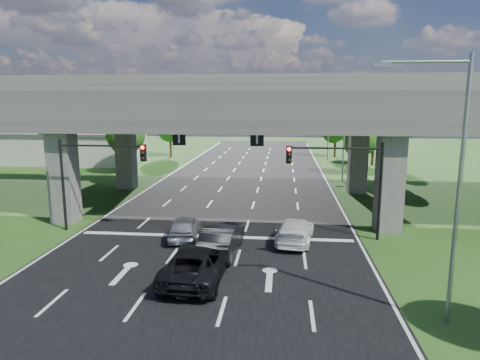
% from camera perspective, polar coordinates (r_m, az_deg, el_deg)
% --- Properties ---
extents(ground, '(160.00, 160.00, 0.00)m').
position_cam_1_polar(ground, '(23.74, -4.71, -10.19)').
color(ground, '#214616').
rests_on(ground, ground).
extents(road, '(18.00, 120.00, 0.03)m').
position_cam_1_polar(road, '(33.17, -1.58, -4.12)').
color(road, black).
rests_on(road, ground).
extents(overpass, '(80.00, 15.00, 10.00)m').
position_cam_1_polar(overpass, '(34.09, -1.21, 9.71)').
color(overpass, '#34322F').
rests_on(overpass, ground).
extents(warehouse, '(20.00, 10.00, 4.00)m').
position_cam_1_polar(warehouse, '(64.65, -22.10, 4.02)').
color(warehouse, '#9E9E99').
rests_on(warehouse, ground).
extents(signal_right, '(5.76, 0.54, 6.00)m').
position_cam_1_polar(signal_right, '(26.37, 13.74, 1.06)').
color(signal_right, black).
rests_on(signal_right, ground).
extents(signal_left, '(5.76, 0.54, 6.00)m').
position_cam_1_polar(signal_left, '(28.72, -18.91, 1.54)').
color(signal_left, black).
rests_on(signal_left, ground).
extents(streetlight_near, '(3.38, 0.25, 10.00)m').
position_cam_1_polar(streetlight_near, '(17.11, 26.10, 0.97)').
color(streetlight_near, gray).
rests_on(streetlight_near, ground).
extents(streetlight_far, '(3.38, 0.25, 10.00)m').
position_cam_1_polar(streetlight_far, '(46.29, 13.27, 7.06)').
color(streetlight_far, gray).
rests_on(streetlight_far, ground).
extents(streetlight_beyond, '(3.38, 0.25, 10.00)m').
position_cam_1_polar(streetlight_beyond, '(62.18, 11.38, 7.92)').
color(streetlight_beyond, gray).
rests_on(streetlight_beyond, ground).
extents(tree_left_near, '(4.50, 4.50, 7.80)m').
position_cam_1_polar(tree_left_near, '(51.27, -14.99, 6.13)').
color(tree_left_near, black).
rests_on(tree_left_near, ground).
extents(tree_left_mid, '(3.91, 3.90, 6.76)m').
position_cam_1_polar(tree_left_mid, '(59.84, -14.97, 6.07)').
color(tree_left_mid, black).
rests_on(tree_left_mid, ground).
extents(tree_left_far, '(4.80, 4.80, 8.32)m').
position_cam_1_polar(tree_left_far, '(66.17, -9.28, 7.51)').
color(tree_left_far, black).
rests_on(tree_left_far, ground).
extents(tree_right_near, '(4.20, 4.20, 7.28)m').
position_cam_1_polar(tree_right_near, '(50.78, 15.94, 5.68)').
color(tree_right_near, black).
rests_on(tree_right_near, ground).
extents(tree_right_mid, '(3.91, 3.90, 6.76)m').
position_cam_1_polar(tree_right_mid, '(59.20, 17.46, 5.91)').
color(tree_right_mid, black).
rests_on(tree_right_mid, ground).
extents(tree_right_far, '(4.50, 4.50, 7.80)m').
position_cam_1_polar(tree_right_far, '(66.41, 12.71, 7.12)').
color(tree_right_far, black).
rests_on(tree_right_far, ground).
extents(car_silver, '(2.09, 4.37, 1.44)m').
position_cam_1_polar(car_silver, '(26.64, -7.39, -6.22)').
color(car_silver, '#B6BABE').
rests_on(car_silver, road).
extents(car_dark, '(2.09, 5.12, 1.65)m').
position_cam_1_polar(car_dark, '(23.84, -2.50, -7.89)').
color(car_dark, black).
rests_on(car_dark, road).
extents(car_white, '(2.64, 5.13, 1.42)m').
position_cam_1_polar(car_white, '(25.99, 7.37, -6.67)').
color(car_white, silver).
rests_on(car_white, road).
extents(car_trailing, '(2.83, 5.83, 1.60)m').
position_cam_1_polar(car_trailing, '(20.65, -5.75, -10.97)').
color(car_trailing, black).
rests_on(car_trailing, road).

